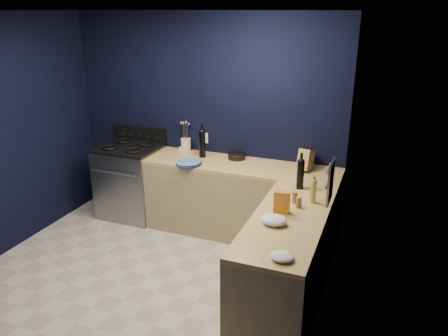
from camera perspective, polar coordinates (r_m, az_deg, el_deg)
The scene contains 27 objects.
floor at distance 4.62m, azimuth -11.31°, elevation -15.06°, with size 3.50×3.50×0.02m, color #B5B1A0.
ceiling at distance 3.80m, azimuth -14.15°, elevation 19.36°, with size 3.50×3.50×0.02m, color silver.
wall_back at distance 5.50m, azimuth -2.48°, elevation 6.21°, with size 3.50×0.02×2.60m, color black.
wall_right at distance 3.42m, azimuth 12.95°, elevation -3.21°, with size 0.02×3.50×2.60m, color black.
cab_back at distance 5.30m, azimuth 2.22°, elevation -4.35°, with size 2.30×0.63×0.86m, color tan.
top_back at distance 5.13m, azimuth 2.29°, elevation 0.24°, with size 2.30×0.63×0.04m, color olive.
cab_right at distance 4.12m, azimuth 8.07°, elevation -12.27°, with size 0.63×1.67×0.86m, color tan.
top_right at distance 3.90m, azimuth 8.40°, elevation -6.68°, with size 0.63×1.67×0.04m, color olive.
gas_range at distance 5.91m, azimuth -12.00°, elevation -1.81°, with size 0.76×0.66×0.92m, color gray.
oven_door at distance 5.67m, azimuth -13.70°, elevation -3.00°, with size 0.59×0.02×0.42m, color black.
cooktop at distance 5.75m, azimuth -12.34°, elevation 2.59°, with size 0.76×0.66×0.03m, color black.
backguard at distance 5.96m, azimuth -10.85°, elevation 4.37°, with size 0.76×0.06×0.20m, color black.
spice_panel at distance 3.97m, azimuth 13.71°, elevation -1.79°, with size 0.02×0.28×0.38m, color gray.
wall_outlet at distance 5.54m, azimuth -2.54°, elevation 3.95°, with size 0.09×0.02×0.13m, color white.
plate_stack at distance 5.13m, azimuth -4.64°, elevation 0.64°, with size 0.29×0.29×0.04m, color #3B6DAD.
ramekin at distance 5.67m, azimuth -5.49°, elevation 2.54°, with size 0.09×0.09×0.04m, color white.
utensil_crock at distance 5.63m, azimuth -5.00°, elevation 3.07°, with size 0.13×0.13×0.16m, color #FBF7CB.
wine_bottle_back at distance 5.33m, azimuth -2.85°, elevation 3.12°, with size 0.08×0.08×0.33m, color black.
lemon_basket at distance 5.30m, azimuth 1.65°, elevation 1.62°, with size 0.21×0.21×0.08m, color black.
knife_block at distance 5.00m, azimuth 10.59°, elevation 1.06°, with size 0.13×0.21×0.24m, color olive.
wine_bottle_right at distance 4.46m, azimuth 9.92°, elevation -0.87°, with size 0.07×0.07×0.30m, color black.
oil_bottle at distance 4.17m, azimuth 11.56°, elevation -3.00°, with size 0.05×0.05×0.23m, color #95AF39.
spice_jar_near at distance 4.16m, azimuth 9.22°, elevation -3.79°, with size 0.05×0.05×0.11m, color olive.
spice_jar_far at distance 4.08m, azimuth 9.72°, elevation -4.43°, with size 0.05×0.05×0.10m, color olive.
crouton_bag at distance 3.93m, azimuth 7.53°, elevation -4.44°, with size 0.14×0.06×0.20m, color #B31A11.
towel_front at distance 3.75m, azimuth 6.53°, elevation -6.75°, with size 0.22×0.19×0.08m, color white.
towel_end at distance 3.27m, azimuth 7.56°, elevation -11.35°, with size 0.18×0.16×0.05m, color white.
Camera 1 is at (2.16, -3.12, 2.63)m, focal length 35.09 mm.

